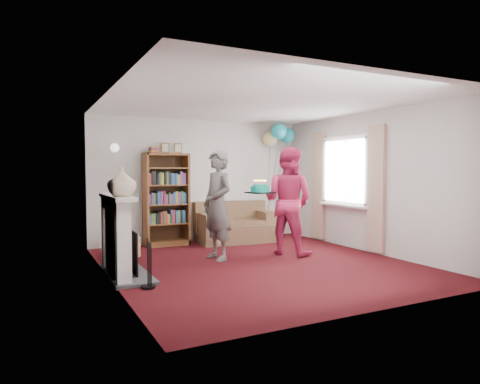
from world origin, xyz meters
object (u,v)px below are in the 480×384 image
person_magenta (288,201)px  birthday_cake (260,189)px  bookcase (166,200)px  sofa (234,226)px  person_striped (218,205)px

person_magenta → birthday_cake: 0.57m
birthday_cake → person_magenta: bearing=-6.7°
bookcase → sofa: bearing=-9.7°
person_magenta → person_striped: bearing=51.6°
person_striped → person_magenta: bearing=74.0°
person_striped → birthday_cake: 0.80m
bookcase → person_striped: bearing=-77.6°
bookcase → birthday_cake: bookcase is taller
sofa → birthday_cake: (-0.25, -1.52, 0.83)m
sofa → birthday_cake: 1.75m
bookcase → person_striped: (0.37, -1.68, 0.01)m
bookcase → sofa: 1.51m
birthday_cake → bookcase: bearing=122.6°
bookcase → sofa: (1.38, -0.24, -0.57)m
person_striped → person_magenta: 1.29m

